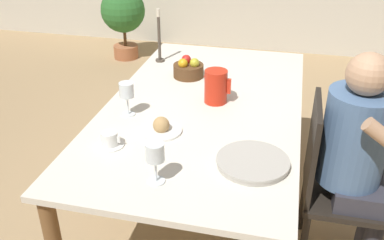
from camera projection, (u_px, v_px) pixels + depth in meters
ground_plane at (202, 209)px, 2.68m from camera, size 20.00×20.00×0.00m
dining_table at (204, 118)px, 2.37m from camera, size 1.04×1.88×0.73m
chair_person_side at (333, 184)px, 2.12m from camera, size 0.42×0.42×0.91m
person_seated at (360, 152)px, 1.99m from camera, size 0.39×0.41×1.17m
red_pitcher at (216, 86)px, 2.31m from camera, size 0.15×0.12×0.18m
wine_glass_water at (127, 91)px, 2.15m from camera, size 0.07×0.07×0.18m
wine_glass_juice at (155, 154)px, 1.65m from camera, size 0.07×0.07×0.18m
teacup_near_person at (110, 140)px, 1.94m from camera, size 0.13×0.13×0.07m
serving_tray at (253, 162)px, 1.81m from camera, size 0.31×0.31×0.03m
bread_plate at (161, 128)px, 2.05m from camera, size 0.20×0.20×0.08m
fruit_bowl at (188, 69)px, 2.64m from camera, size 0.19×0.19×0.13m
candlestick_tall at (159, 41)px, 2.83m from camera, size 0.06×0.06×0.35m
potted_plant at (123, 14)px, 4.81m from camera, size 0.50×0.50×0.81m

